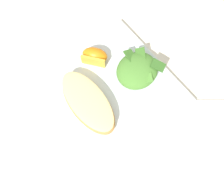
% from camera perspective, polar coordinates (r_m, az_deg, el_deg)
% --- Properties ---
extents(ground, '(3.00, 3.00, 0.00)m').
position_cam_1_polar(ground, '(0.62, -0.00, -0.75)').
color(ground, beige).
extents(white_plate, '(0.28, 0.28, 0.02)m').
position_cam_1_polar(white_plate, '(0.61, -0.00, -0.53)').
color(white_plate, silver).
rests_on(white_plate, ground).
extents(cheesy_pizza_bread, '(0.08, 0.17, 0.04)m').
position_cam_1_polar(cheesy_pizza_bread, '(0.58, -5.27, -2.49)').
color(cheesy_pizza_bread, '#B77F42').
rests_on(cheesy_pizza_bread, white_plate).
extents(green_salad_pile, '(0.11, 0.10, 0.04)m').
position_cam_1_polar(green_salad_pile, '(0.60, 5.51, 4.58)').
color(green_salad_pile, '#4C8433').
rests_on(green_salad_pile, white_plate).
extents(orange_wedge_front, '(0.07, 0.07, 0.04)m').
position_cam_1_polar(orange_wedge_front, '(0.62, -3.81, 7.67)').
color(orange_wedge_front, orange).
rests_on(orange_wedge_front, white_plate).
extents(metal_fork, '(0.16, 0.13, 0.01)m').
position_cam_1_polar(metal_fork, '(0.66, 22.11, -2.29)').
color(metal_fork, silver).
rests_on(metal_fork, ground).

